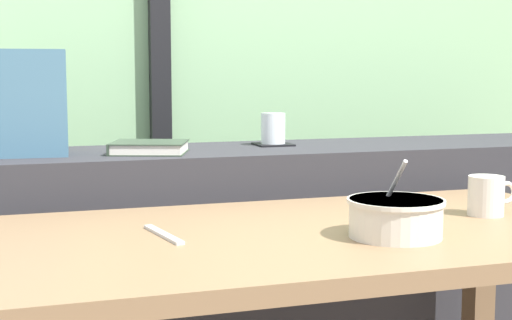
{
  "coord_description": "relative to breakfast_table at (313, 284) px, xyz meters",
  "views": [
    {
      "loc": [
        -0.55,
        -1.37,
        1.04
      ],
      "look_at": [
        0.04,
        0.45,
        0.81
      ],
      "focal_mm": 52.2,
      "sensor_mm": 36.0,
      "label": 1
    }
  ],
  "objects": [
    {
      "name": "fork_utensil",
      "position": [
        -0.29,
        0.03,
        0.11
      ],
      "size": [
        0.05,
        0.17,
        0.01
      ],
      "primitive_type": "cube",
      "rotation": [
        0.0,
        0.0,
        0.18
      ],
      "color": "silver",
      "rests_on": "breakfast_table"
    },
    {
      "name": "coaster_square",
      "position": [
        0.14,
        0.65,
        0.21
      ],
      "size": [
        0.1,
        0.1,
        0.0
      ],
      "primitive_type": "cube",
      "color": "black",
      "rests_on": "dark_console_ledge"
    },
    {
      "name": "dark_console_ledge",
      "position": [
        0.01,
        0.6,
        -0.21
      ],
      "size": [
        2.8,
        0.39,
        0.83
      ],
      "primitive_type": "cube",
      "color": "#2D2D33",
      "rests_on": "ground"
    },
    {
      "name": "breakfast_table",
      "position": [
        0.0,
        0.0,
        0.0
      ],
      "size": [
        1.27,
        0.67,
        0.73
      ],
      "color": "brown",
      "rests_on": "ground"
    },
    {
      "name": "closed_book",
      "position": [
        -0.23,
        0.55,
        0.22
      ],
      "size": [
        0.23,
        0.21,
        0.03
      ],
      "color": "#334233",
      "rests_on": "dark_console_ledge"
    },
    {
      "name": "juice_glass",
      "position": [
        0.14,
        0.65,
        0.25
      ],
      "size": [
        0.07,
        0.07,
        0.09
      ],
      "color": "white",
      "rests_on": "coaster_square"
    },
    {
      "name": "soup_bowl",
      "position": [
        0.12,
        -0.11,
        0.15
      ],
      "size": [
        0.18,
        0.18,
        0.15
      ],
      "color": "silver",
      "rests_on": "breakfast_table"
    },
    {
      "name": "ceramic_mug",
      "position": [
        0.41,
        0.02,
        0.15
      ],
      "size": [
        0.11,
        0.08,
        0.08
      ],
      "color": "silver",
      "rests_on": "breakfast_table"
    }
  ]
}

